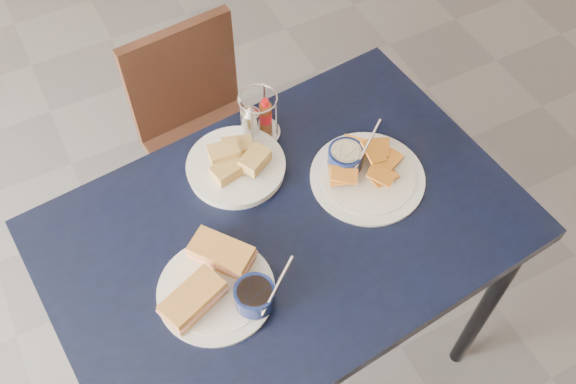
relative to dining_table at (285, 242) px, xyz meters
name	(u,v)px	position (x,y,z in m)	size (l,w,h in m)	color
dining_table	(285,242)	(0.00, 0.00, 0.00)	(1.17, 0.84, 0.75)	black
chair_far	(202,123)	(0.02, 0.65, -0.23)	(0.40, 0.38, 0.78)	black
sandwich_plate	(220,284)	(-0.20, -0.08, 0.10)	(0.30, 0.28, 0.12)	white
plantain_plate	(361,169)	(0.24, 0.05, 0.09)	(0.29, 0.29, 0.12)	white
bread_basket	(236,164)	(-0.03, 0.20, 0.10)	(0.24, 0.24, 0.07)	white
condiment_caddy	(257,119)	(0.07, 0.29, 0.13)	(0.11, 0.11, 0.14)	silver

